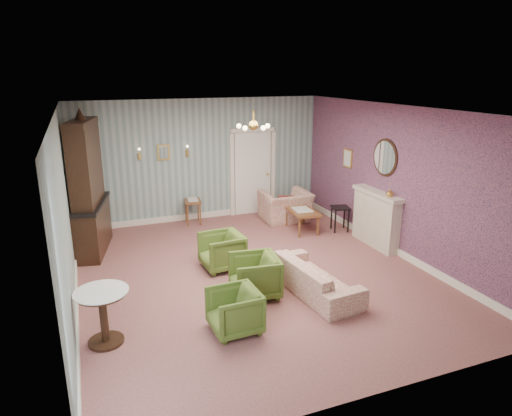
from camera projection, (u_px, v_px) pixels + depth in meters
name	position (u px, v px, depth m)	size (l,w,h in m)	color
floor	(254.00, 273.00, 8.23)	(7.00, 7.00, 0.00)	#8E5752
ceiling	(253.00, 110.00, 7.39)	(7.00, 7.00, 0.00)	white
wall_back	(201.00, 160.00, 10.93)	(6.00, 6.00, 0.00)	slate
wall_front	(375.00, 279.00, 4.69)	(6.00, 6.00, 0.00)	slate
wall_left	(65.00, 215.00, 6.77)	(7.00, 7.00, 0.00)	slate
wall_right	(398.00, 181.00, 8.85)	(7.00, 7.00, 0.00)	slate
wall_right_floral	(397.00, 181.00, 8.85)	(7.00, 7.00, 0.00)	#B45A6C
door	(253.00, 171.00, 11.45)	(1.12, 0.12, 2.16)	white
olive_chair_a	(234.00, 309.00, 6.32)	(0.66, 0.62, 0.68)	#4C6724
olive_chair_b	(255.00, 274.00, 7.32)	(0.73, 0.69, 0.75)	#4C6724
olive_chair_c	(222.00, 249.00, 8.35)	(0.72, 0.67, 0.74)	#4C6724
sofa_chintz	(315.00, 272.00, 7.44)	(1.86, 0.54, 0.73)	#A04440
wingback_chair	(285.00, 201.00, 10.99)	(1.12, 0.73, 0.98)	#A04440
dresser	(86.00, 184.00, 8.88)	(0.58, 1.67, 2.79)	black
fireplace	(376.00, 219.00, 9.41)	(0.30, 1.40, 1.16)	beige
mantel_vase	(390.00, 193.00, 8.86)	(0.15, 0.15, 0.15)	gold
oval_mirror	(385.00, 158.00, 9.08)	(0.04, 0.76, 0.84)	white
framed_print	(348.00, 158.00, 10.36)	(0.04, 0.34, 0.42)	gold
coffee_table	(302.00, 220.00, 10.38)	(0.54, 0.98, 0.50)	brown
side_table_black	(340.00, 219.00, 10.35)	(0.38, 0.38, 0.57)	black
pedestal_table	(104.00, 317.00, 6.02)	(0.71, 0.71, 0.77)	black
nesting_table	(193.00, 211.00, 10.83)	(0.38, 0.48, 0.63)	brown
gilt_mirror_back	(164.00, 152.00, 10.51)	(0.28, 0.06, 0.36)	gold
sconce_left	(139.00, 154.00, 10.30)	(0.16, 0.12, 0.30)	gold
sconce_right	(187.00, 151.00, 10.68)	(0.16, 0.12, 0.30)	gold
chandelier	(253.00, 127.00, 7.47)	(0.56, 0.56, 0.36)	gold
burgundy_cushion	(286.00, 204.00, 10.84)	(0.38, 0.10, 0.38)	maroon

